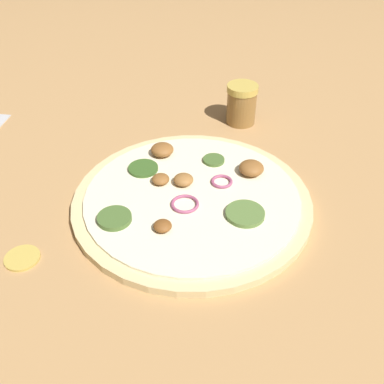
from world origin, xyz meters
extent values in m
plane|color=tan|center=(0.00, 0.00, 0.00)|extent=(3.00, 3.00, 0.00)
cylinder|color=beige|center=(0.00, 0.00, 0.01)|extent=(0.35, 0.35, 0.01)
cylinder|color=#EFE5C1|center=(0.00, 0.00, 0.01)|extent=(0.31, 0.31, 0.00)
ellipsoid|color=brown|center=(0.05, -0.03, 0.02)|extent=(0.03, 0.03, 0.01)
cylinder|color=#567538|center=(-0.08, 0.04, 0.02)|extent=(0.05, 0.05, 0.01)
torus|color=#A34C70|center=(-0.04, -0.03, 0.02)|extent=(0.03, 0.03, 0.00)
torus|color=#A34C70|center=(0.01, 0.02, 0.02)|extent=(0.04, 0.04, 0.00)
ellipsoid|color=brown|center=(-0.09, -0.06, 0.03)|extent=(0.04, 0.04, 0.02)
ellipsoid|color=#996633|center=(0.02, -0.03, 0.02)|extent=(0.03, 0.03, 0.01)
cylinder|color=#47662D|center=(-0.03, -0.09, 0.02)|extent=(0.03, 0.03, 0.00)
ellipsoid|color=brown|center=(0.06, -0.10, 0.03)|extent=(0.04, 0.04, 0.02)
cylinder|color=#385B23|center=(0.08, -0.06, 0.02)|extent=(0.05, 0.05, 0.00)
cylinder|color=#47662D|center=(0.10, 0.06, 0.02)|extent=(0.05, 0.05, 0.01)
ellipsoid|color=brown|center=(0.03, 0.08, 0.02)|extent=(0.02, 0.02, 0.01)
cylinder|color=olive|center=(-0.07, -0.25, 0.03)|extent=(0.05, 0.05, 0.06)
cylinder|color=gold|center=(-0.07, -0.25, 0.07)|extent=(0.06, 0.06, 0.01)
cylinder|color=gold|center=(0.21, 0.13, 0.00)|extent=(0.05, 0.05, 0.01)
camera|label=1|loc=(-0.05, 0.51, 0.43)|focal=42.00mm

